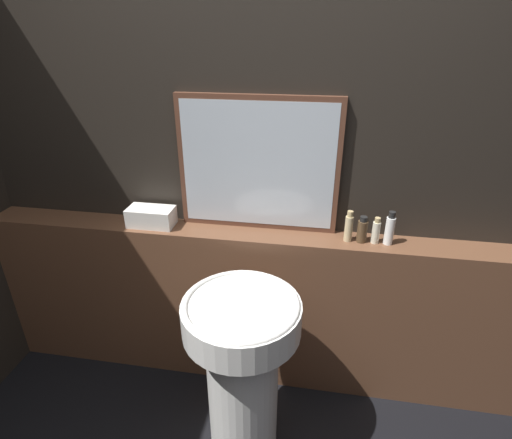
{
  "coord_description": "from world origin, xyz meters",
  "views": [
    {
      "loc": [
        0.25,
        -0.4,
        1.87
      ],
      "look_at": [
        -0.03,
        1.25,
        1.05
      ],
      "focal_mm": 28.0,
      "sensor_mm": 36.0,
      "label": 1
    }
  ],
  "objects_px": {
    "lotion_bottle": "(376,231)",
    "pedestal_sink": "(242,365)",
    "towel_stack": "(151,217)",
    "mirror": "(258,165)",
    "shampoo_bottle": "(349,227)",
    "conditioner_bottle": "(362,230)",
    "body_wash_bottle": "(390,229)"
  },
  "relations": [
    {
      "from": "lotion_bottle",
      "to": "pedestal_sink",
      "type": "bearing_deg",
      "value": -140.63
    },
    {
      "from": "pedestal_sink",
      "to": "towel_stack",
      "type": "height_order",
      "value": "towel_stack"
    },
    {
      "from": "mirror",
      "to": "towel_stack",
      "type": "distance_m",
      "value": 0.62
    },
    {
      "from": "towel_stack",
      "to": "shampoo_bottle",
      "type": "distance_m",
      "value": 0.99
    },
    {
      "from": "towel_stack",
      "to": "conditioner_bottle",
      "type": "bearing_deg",
      "value": 0.0
    },
    {
      "from": "body_wash_bottle",
      "to": "shampoo_bottle",
      "type": "bearing_deg",
      "value": 180.0
    },
    {
      "from": "conditioner_bottle",
      "to": "lotion_bottle",
      "type": "relative_size",
      "value": 1.0
    },
    {
      "from": "shampoo_bottle",
      "to": "body_wash_bottle",
      "type": "bearing_deg",
      "value": -0.0
    },
    {
      "from": "lotion_bottle",
      "to": "towel_stack",
      "type": "bearing_deg",
      "value": 180.0
    },
    {
      "from": "mirror",
      "to": "pedestal_sink",
      "type": "bearing_deg",
      "value": -87.95
    },
    {
      "from": "lotion_bottle",
      "to": "body_wash_bottle",
      "type": "xyz_separation_m",
      "value": [
        0.06,
        0.0,
        0.02
      ]
    },
    {
      "from": "lotion_bottle",
      "to": "body_wash_bottle",
      "type": "distance_m",
      "value": 0.06
    },
    {
      "from": "conditioner_bottle",
      "to": "lotion_bottle",
      "type": "distance_m",
      "value": 0.06
    },
    {
      "from": "pedestal_sink",
      "to": "body_wash_bottle",
      "type": "height_order",
      "value": "body_wash_bottle"
    },
    {
      "from": "mirror",
      "to": "towel_stack",
      "type": "bearing_deg",
      "value": -172.28
    },
    {
      "from": "shampoo_bottle",
      "to": "body_wash_bottle",
      "type": "distance_m",
      "value": 0.19
    },
    {
      "from": "towel_stack",
      "to": "body_wash_bottle",
      "type": "bearing_deg",
      "value": 0.0
    },
    {
      "from": "towel_stack",
      "to": "conditioner_bottle",
      "type": "relative_size",
      "value": 1.79
    },
    {
      "from": "conditioner_bottle",
      "to": "lotion_bottle",
      "type": "bearing_deg",
      "value": 0.0
    },
    {
      "from": "pedestal_sink",
      "to": "body_wash_bottle",
      "type": "relative_size",
      "value": 5.13
    },
    {
      "from": "pedestal_sink",
      "to": "shampoo_bottle",
      "type": "relative_size",
      "value": 5.5
    },
    {
      "from": "pedestal_sink",
      "to": "mirror",
      "type": "bearing_deg",
      "value": 92.05
    },
    {
      "from": "mirror",
      "to": "body_wash_bottle",
      "type": "height_order",
      "value": "mirror"
    },
    {
      "from": "pedestal_sink",
      "to": "shampoo_bottle",
      "type": "height_order",
      "value": "shampoo_bottle"
    },
    {
      "from": "conditioner_bottle",
      "to": "lotion_bottle",
      "type": "height_order",
      "value": "same"
    },
    {
      "from": "towel_stack",
      "to": "shampoo_bottle",
      "type": "height_order",
      "value": "shampoo_bottle"
    },
    {
      "from": "shampoo_bottle",
      "to": "lotion_bottle",
      "type": "xyz_separation_m",
      "value": [
        0.13,
        -0.0,
        -0.01
      ]
    },
    {
      "from": "mirror",
      "to": "towel_stack",
      "type": "height_order",
      "value": "mirror"
    },
    {
      "from": "conditioner_bottle",
      "to": "mirror",
      "type": "bearing_deg",
      "value": 171.85
    },
    {
      "from": "pedestal_sink",
      "to": "towel_stack",
      "type": "bearing_deg",
      "value": 140.83
    },
    {
      "from": "towel_stack",
      "to": "lotion_bottle",
      "type": "bearing_deg",
      "value": 0.0
    },
    {
      "from": "body_wash_bottle",
      "to": "conditioner_bottle",
      "type": "bearing_deg",
      "value": 180.0
    }
  ]
}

